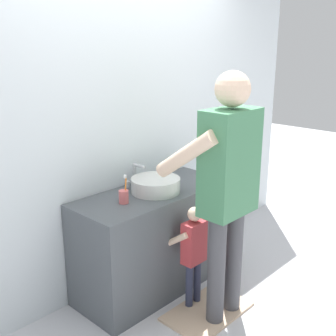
% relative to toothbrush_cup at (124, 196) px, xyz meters
% --- Properties ---
extents(ground_plane, '(14.00, 14.00, 0.00)m').
position_rel_toothbrush_cup_xyz_m(ground_plane, '(0.32, -0.28, -0.86)').
color(ground_plane, silver).
extents(back_wall, '(4.40, 0.08, 2.70)m').
position_rel_toothbrush_cup_xyz_m(back_wall, '(0.32, 0.34, 0.49)').
color(back_wall, silver).
rests_on(back_wall, ground).
extents(vanity_cabinet, '(1.31, 0.54, 0.81)m').
position_rel_toothbrush_cup_xyz_m(vanity_cabinet, '(0.32, 0.02, -0.46)').
color(vanity_cabinet, '#4C5156').
rests_on(vanity_cabinet, ground).
extents(sink_basin, '(0.38, 0.38, 0.11)m').
position_rel_toothbrush_cup_xyz_m(sink_basin, '(0.32, 0.00, 0.01)').
color(sink_basin, silver).
rests_on(sink_basin, vanity_cabinet).
extents(faucet, '(0.18, 0.14, 0.18)m').
position_rel_toothbrush_cup_xyz_m(faucet, '(0.32, 0.23, 0.03)').
color(faucet, '#B7BABF').
rests_on(faucet, vanity_cabinet).
extents(toothbrush_cup, '(0.07, 0.07, 0.21)m').
position_rel_toothbrush_cup_xyz_m(toothbrush_cup, '(0.00, 0.00, 0.00)').
color(toothbrush_cup, '#D86666').
rests_on(toothbrush_cup, vanity_cabinet).
extents(bath_mat, '(0.64, 0.40, 0.02)m').
position_rel_toothbrush_cup_xyz_m(bath_mat, '(0.32, -0.53, -0.85)').
color(bath_mat, '#CCAD8E').
rests_on(bath_mat, ground).
extents(child_toddler, '(0.24, 0.24, 0.79)m').
position_rel_toothbrush_cup_xyz_m(child_toddler, '(0.32, -0.38, -0.39)').
color(child_toddler, '#2D334C').
rests_on(child_toddler, ground).
extents(adult_parent, '(0.54, 0.57, 1.75)m').
position_rel_toothbrush_cup_xyz_m(adult_parent, '(0.38, -0.61, 0.19)').
color(adult_parent, '#47474C').
rests_on(adult_parent, ground).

